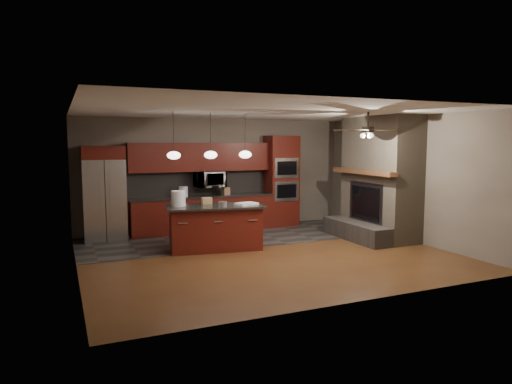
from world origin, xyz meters
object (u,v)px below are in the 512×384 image
refrigerator (104,194)px  paint_tray (246,204)px  kitchen_island (215,227)px  oven_tower (281,181)px  counter_bucket (183,192)px  cardboard_box (207,201)px  paint_can (223,204)px  microwave (210,179)px  counter_box (226,191)px  white_bucket (178,198)px

refrigerator → paint_tray: refrigerator is taller
refrigerator → kitchen_island: size_ratio=1.02×
kitchen_island → oven_tower: bearing=46.5°
paint_tray → counter_bucket: 2.24m
cardboard_box → paint_tray: bearing=-29.2°
paint_can → counter_bucket: size_ratio=0.66×
microwave → refrigerator: (-2.53, -0.13, -0.23)m
counter_box → white_bucket: bearing=-146.6°
counter_bucket → counter_box: bearing=-2.6°
microwave → counter_box: microwave is taller
paint_tray → oven_tower: bearing=32.8°
microwave → kitchen_island: microwave is taller
refrigerator → cardboard_box: size_ratio=10.24×
microwave → paint_can: 2.29m
paint_can → cardboard_box: bearing=106.6°
kitchen_island → paint_tray: size_ratio=4.89×
oven_tower → cardboard_box: bearing=-148.0°
paint_can → paint_tray: (0.55, 0.08, -0.03)m
white_bucket → counter_box: (1.63, 1.67, -0.08)m
microwave → kitchen_island: size_ratio=0.35×
counter_box → kitchen_island: bearing=-128.2°
cardboard_box → counter_box: bearing=62.0°
refrigerator → cardboard_box: bearing=-38.5°
oven_tower → paint_can: 3.25m
counter_bucket → counter_box: counter_bucket is taller
microwave → refrigerator: refrigerator is taller
microwave → counter_box: size_ratio=3.93×
kitchen_island → cardboard_box: bearing=113.5°
refrigerator → cardboard_box: refrigerator is taller
counter_bucket → refrigerator: bearing=-177.5°
paint_can → white_bucket: bearing=150.5°
refrigerator → counter_box: bearing=0.6°
white_bucket → counter_bucket: bearing=72.3°
oven_tower → refrigerator: bearing=-179.1°
kitchen_island → white_bucket: bearing=172.5°
kitchen_island → cardboard_box: cardboard_box is taller
microwave → paint_can: bearing=-101.0°
microwave → cardboard_box: (-0.60, -1.67, -0.31)m
kitchen_island → white_bucket: (-0.72, 0.21, 0.61)m
kitchen_island → cardboard_box: size_ratio=10.09×
kitchen_island → counter_bucket: counter_bucket is taller
white_bucket → cardboard_box: size_ratio=1.51×
kitchen_island → counter_bucket: bearing=103.8°
white_bucket → paint_tray: size_ratio=0.73×
kitchen_island → counter_box: counter_box is taller
white_bucket → paint_can: bearing=-29.5°
oven_tower → kitchen_island: size_ratio=1.13×
paint_can → cardboard_box: (-0.17, 0.55, 0.01)m
microwave → kitchen_island: (-0.52, -1.98, -0.83)m
oven_tower → paint_tray: size_ratio=5.54×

